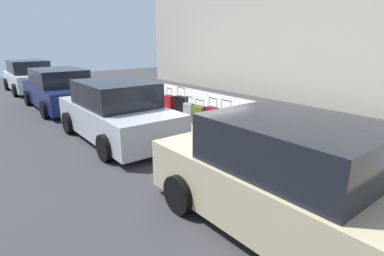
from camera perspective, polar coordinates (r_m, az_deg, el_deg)
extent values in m
plane|color=#333335|center=(8.93, -0.02, -1.54)|extent=(40.00, 40.00, 0.00)
cube|color=#9E9B93|center=(10.60, 10.58, 1.43)|extent=(18.00, 5.00, 0.14)
cube|color=maroon|center=(6.99, 24.54, -3.98)|extent=(0.46, 0.28, 0.70)
cube|color=black|center=(6.99, 24.54, -3.98)|extent=(0.46, 0.07, 0.71)
cylinder|color=gray|center=(6.78, 26.49, -0.60)|extent=(0.02, 0.02, 0.25)
cylinder|color=gray|center=(6.92, 23.54, 0.09)|extent=(0.02, 0.02, 0.25)
cylinder|color=black|center=(6.82, 25.12, 0.75)|extent=(0.39, 0.04, 0.02)
cylinder|color=black|center=(7.03, 25.71, -6.86)|extent=(0.04, 0.02, 0.04)
cylinder|color=black|center=(7.17, 22.79, -6.05)|extent=(0.04, 0.02, 0.04)
cube|color=#59601E|center=(7.27, 20.72, -3.33)|extent=(0.43, 0.19, 0.56)
cube|color=black|center=(7.27, 20.72, -3.33)|extent=(0.43, 0.04, 0.58)
cylinder|color=gray|center=(7.07, 22.30, -0.63)|extent=(0.02, 0.02, 0.23)
cylinder|color=gray|center=(7.25, 19.81, 0.01)|extent=(0.02, 0.02, 0.23)
cylinder|color=black|center=(7.13, 21.13, 0.60)|extent=(0.36, 0.03, 0.02)
cylinder|color=black|center=(7.28, 21.78, -5.63)|extent=(0.04, 0.02, 0.04)
cylinder|color=black|center=(7.45, 19.30, -4.86)|extent=(0.04, 0.02, 0.04)
cube|color=#9EA0A8|center=(7.50, 17.25, -2.28)|extent=(0.39, 0.21, 0.60)
cube|color=black|center=(7.50, 17.25, -2.28)|extent=(0.39, 0.07, 0.61)
cylinder|color=gray|center=(7.32, 18.42, -0.22)|extent=(0.02, 0.02, 0.04)
cylinder|color=gray|center=(7.51, 16.52, 0.35)|extent=(0.02, 0.02, 0.04)
cylinder|color=black|center=(7.41, 17.47, 0.22)|extent=(0.32, 0.05, 0.02)
cylinder|color=black|center=(7.50, 18.05, -4.61)|extent=(0.05, 0.02, 0.04)
cylinder|color=black|center=(7.69, 16.14, -3.92)|extent=(0.05, 0.02, 0.04)
cube|color=black|center=(7.77, 14.10, -1.14)|extent=(0.44, 0.24, 0.66)
cube|color=black|center=(7.77, 14.10, -1.14)|extent=(0.43, 0.07, 0.68)
cylinder|color=gray|center=(7.56, 15.31, 1.07)|extent=(0.02, 0.02, 0.04)
cylinder|color=gray|center=(7.79, 13.28, 1.65)|extent=(0.02, 0.02, 0.04)
cylinder|color=black|center=(7.67, 14.29, 1.51)|extent=(0.36, 0.05, 0.02)
cylinder|color=black|center=(7.75, 14.97, -3.66)|extent=(0.05, 0.02, 0.04)
cylinder|color=black|center=(7.98, 12.95, -2.94)|extent=(0.05, 0.02, 0.04)
cube|color=red|center=(8.03, 10.77, -0.59)|extent=(0.39, 0.23, 0.61)
cube|color=black|center=(8.03, 10.77, -0.59)|extent=(0.40, 0.05, 0.62)
cylinder|color=gray|center=(7.81, 11.84, 2.21)|extent=(0.02, 0.02, 0.27)
cylinder|color=gray|center=(8.02, 10.06, 2.67)|extent=(0.02, 0.02, 0.27)
cylinder|color=black|center=(7.88, 10.99, 3.39)|extent=(0.33, 0.03, 0.02)
cylinder|color=black|center=(8.01, 11.57, -2.79)|extent=(0.04, 0.02, 0.04)
cylinder|color=black|center=(8.22, 9.79, -2.20)|extent=(0.04, 0.02, 0.04)
cube|color=navy|center=(8.33, 8.09, 0.22)|extent=(0.38, 0.23, 0.63)
cube|color=black|center=(8.33, 8.09, 0.22)|extent=(0.38, 0.05, 0.64)
cylinder|color=gray|center=(8.12, 9.02, 2.83)|extent=(0.02, 0.02, 0.21)
cylinder|color=gray|center=(8.32, 7.40, 3.22)|extent=(0.02, 0.02, 0.21)
cylinder|color=black|center=(8.20, 8.23, 3.74)|extent=(0.31, 0.03, 0.02)
cylinder|color=black|center=(8.31, 8.83, -1.95)|extent=(0.04, 0.02, 0.04)
cylinder|color=black|center=(8.51, 7.20, -1.44)|extent=(0.04, 0.02, 0.04)
cube|color=#0F606B|center=(8.76, 6.26, 1.15)|extent=(0.43, 0.27, 0.64)
cube|color=black|center=(8.76, 6.26, 1.15)|extent=(0.43, 0.06, 0.66)
cylinder|color=gray|center=(8.54, 7.24, 3.95)|extent=(0.02, 0.02, 0.29)
cylinder|color=gray|center=(8.77, 5.49, 4.33)|extent=(0.02, 0.02, 0.29)
cylinder|color=black|center=(8.62, 6.38, 5.09)|extent=(0.36, 0.04, 0.02)
cylinder|color=black|center=(8.73, 7.09, -0.99)|extent=(0.04, 0.02, 0.04)
cylinder|color=black|center=(8.96, 5.34, -0.47)|extent=(0.04, 0.02, 0.04)
cube|color=maroon|center=(9.13, 3.83, 1.84)|extent=(0.44, 0.27, 0.65)
cube|color=black|center=(9.13, 3.83, 1.84)|extent=(0.43, 0.08, 0.66)
cylinder|color=gray|center=(8.89, 4.60, 4.48)|extent=(0.02, 0.02, 0.27)
cylinder|color=gray|center=(9.16, 3.18, 4.86)|extent=(0.02, 0.02, 0.27)
cylinder|color=black|center=(9.00, 3.90, 5.52)|extent=(0.36, 0.05, 0.02)
cylinder|color=black|center=(9.07, 4.51, -0.25)|extent=(0.05, 0.02, 0.04)
cylinder|color=black|center=(9.35, 3.09, 0.28)|extent=(0.05, 0.02, 0.04)
cube|color=#59601E|center=(9.49, 1.41, 2.30)|extent=(0.43, 0.28, 0.61)
cube|color=black|center=(9.49, 1.41, 2.30)|extent=(0.43, 0.07, 0.62)
cylinder|color=gray|center=(9.28, 2.20, 4.48)|extent=(0.02, 0.02, 0.19)
cylinder|color=gray|center=(9.53, 0.68, 4.81)|extent=(0.02, 0.02, 0.19)
cylinder|color=black|center=(9.39, 1.44, 5.21)|extent=(0.36, 0.05, 0.02)
cylinder|color=black|center=(9.44, 2.18, 0.44)|extent=(0.05, 0.02, 0.04)
cylinder|color=black|center=(9.69, 0.65, 0.88)|extent=(0.05, 0.02, 0.04)
cube|color=#9EA0A8|center=(9.86, -0.57, 2.86)|extent=(0.37, 0.23, 0.62)
cube|color=black|center=(9.86, -0.57, 2.86)|extent=(0.36, 0.07, 0.63)
cylinder|color=gray|center=(9.67, 0.03, 5.10)|extent=(0.02, 0.02, 0.21)
cylinder|color=gray|center=(9.88, -1.17, 5.33)|extent=(0.02, 0.02, 0.21)
cylinder|color=black|center=(9.75, -0.58, 5.82)|extent=(0.30, 0.05, 0.02)
cylinder|color=black|center=(9.82, 0.05, 1.09)|extent=(0.05, 0.02, 0.04)
cylinder|color=black|center=(10.03, -1.17, 1.41)|extent=(0.05, 0.02, 0.04)
cube|color=black|center=(10.31, -1.99, 3.82)|extent=(0.49, 0.25, 0.75)
cube|color=black|center=(10.31, -1.99, 3.82)|extent=(0.49, 0.06, 0.76)
cylinder|color=gray|center=(10.05, -1.33, 6.51)|extent=(0.02, 0.02, 0.29)
cylinder|color=gray|center=(10.39, -2.69, 6.82)|extent=(0.02, 0.02, 0.29)
cylinder|color=black|center=(10.19, -2.03, 7.48)|extent=(0.42, 0.04, 0.02)
cylinder|color=black|center=(10.22, -1.28, 1.69)|extent=(0.04, 0.02, 0.04)
cylinder|color=black|center=(10.57, -2.65, 2.16)|extent=(0.04, 0.02, 0.04)
cube|color=red|center=(10.70, -4.18, 4.16)|extent=(0.39, 0.25, 0.72)
cube|color=black|center=(10.70, -4.18, 4.16)|extent=(0.39, 0.07, 0.73)
cylinder|color=gray|center=(10.47, -3.78, 6.57)|extent=(0.02, 0.02, 0.24)
cylinder|color=gray|center=(10.74, -4.67, 6.80)|extent=(0.02, 0.02, 0.24)
cylinder|color=black|center=(10.59, -4.25, 7.33)|extent=(0.32, 0.05, 0.02)
cylinder|color=black|center=(10.63, -3.69, 2.23)|extent=(0.05, 0.02, 0.04)
cylinder|color=black|center=(10.91, -4.59, 2.57)|extent=(0.05, 0.02, 0.04)
cylinder|color=#D89E0C|center=(11.37, -6.41, 4.69)|extent=(0.20, 0.20, 0.67)
sphere|color=#D89E0C|center=(11.30, -6.47, 6.60)|extent=(0.21, 0.21, 0.21)
cylinder|color=#D89E0C|center=(11.48, -6.82, 4.97)|extent=(0.09, 0.10, 0.09)
cylinder|color=#D89E0C|center=(11.24, -6.00, 4.74)|extent=(0.09, 0.10, 0.09)
cylinder|color=brown|center=(11.77, -8.57, 5.28)|extent=(0.14, 0.14, 0.78)
cube|color=tan|center=(4.71, 17.50, -11.52)|extent=(4.41, 1.90, 0.83)
cube|color=black|center=(4.42, 18.32, -2.81)|extent=(2.30, 1.73, 0.68)
cylinder|color=black|center=(5.06, -2.26, -12.16)|extent=(0.64, 0.23, 0.64)
cylinder|color=black|center=(6.24, 11.95, -6.81)|extent=(0.64, 0.23, 0.64)
cube|color=#B2B5BA|center=(8.83, -13.76, 1.64)|extent=(4.46, 1.92, 0.79)
cube|color=black|center=(8.68, -14.07, 6.26)|extent=(2.33, 1.73, 0.65)
cylinder|color=black|center=(9.85, -21.91, 0.89)|extent=(0.64, 0.23, 0.64)
cylinder|color=black|center=(10.48, -12.16, 2.58)|extent=(0.64, 0.23, 0.64)
cylinder|color=black|center=(7.35, -15.77, -3.53)|extent=(0.64, 0.23, 0.64)
cylinder|color=black|center=(8.17, -3.66, -0.94)|extent=(0.64, 0.23, 0.64)
cube|color=#141E4C|center=(13.62, -23.22, 5.77)|extent=(4.71, 1.98, 0.77)
cube|color=black|center=(13.52, -23.55, 8.69)|extent=(2.46, 1.79, 0.63)
cylinder|color=black|center=(14.86, -28.17, 4.98)|extent=(0.64, 0.23, 0.64)
cylinder|color=black|center=(15.29, -21.10, 6.08)|extent=(0.64, 0.23, 0.64)
cylinder|color=black|center=(12.06, -25.64, 3.10)|extent=(0.64, 0.23, 0.64)
cylinder|color=black|center=(12.58, -17.13, 4.47)|extent=(0.64, 0.23, 0.64)
cube|color=silver|center=(18.78, -27.85, 7.80)|extent=(4.22, 1.92, 0.81)
cube|color=black|center=(18.71, -28.15, 10.01)|extent=(2.20, 1.75, 0.66)
cylinder|color=black|center=(19.95, -31.15, 6.97)|extent=(0.64, 0.23, 0.64)
cylinder|color=black|center=(20.26, -25.85, 7.79)|extent=(0.64, 0.23, 0.64)
cylinder|color=black|center=(17.38, -29.96, 6.11)|extent=(0.64, 0.23, 0.64)
cylinder|color=black|center=(17.75, -23.92, 7.04)|extent=(0.64, 0.23, 0.64)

